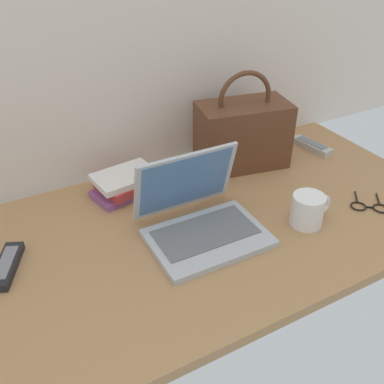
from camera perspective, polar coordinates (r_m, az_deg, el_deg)
The scene contains 8 objects.
desk at distance 1.25m, azimuth -0.43°, elevation -5.32°, with size 1.60×0.76×0.03m.
laptop at distance 1.20m, azimuth 1.03°, elevation -3.37°, with size 0.31×0.28×0.21m.
coffee_mug at distance 1.27m, azimuth 14.79°, elevation -2.19°, with size 0.13×0.09×0.09m.
remote_control_near at distance 1.20m, azimuth -22.80°, elevation -8.77°, with size 0.11×0.16×0.02m.
remote_control_far at distance 1.70m, azimuth 15.20°, elevation 5.82°, with size 0.07×0.17×0.02m.
eyeglasses at distance 1.42m, azimuth 21.93°, elevation -1.74°, with size 0.14×0.14×0.01m.
handbag at distance 1.50m, azimuth 6.55°, elevation 7.53°, with size 0.33×0.21×0.33m.
book_stack at distance 1.38m, azimuth -8.60°, elevation 1.10°, with size 0.22×0.16×0.07m.
Camera 1 is at (-0.46, -0.86, 0.79)m, focal length 41.29 mm.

